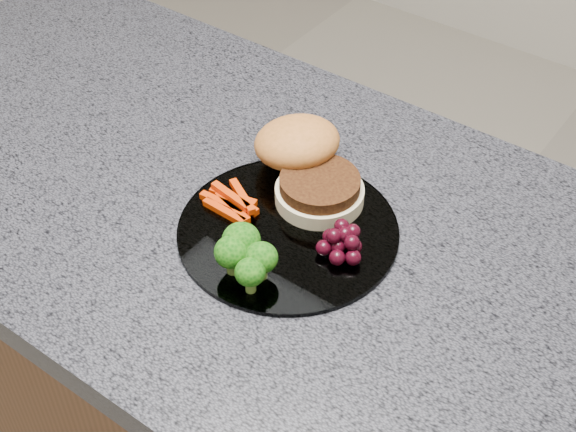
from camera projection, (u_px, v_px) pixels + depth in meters
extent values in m
cube|color=#57341E|center=(234.00, 402.00, 1.32)|extent=(1.20, 0.60, 0.86)
cube|color=#4B4B55|center=(218.00, 200.00, 1.01)|extent=(1.20, 0.60, 0.04)
cylinder|color=white|center=(288.00, 230.00, 0.94)|extent=(0.26, 0.26, 0.01)
cylinder|color=beige|center=(319.00, 194.00, 0.97)|extent=(0.14, 0.14, 0.02)
cylinder|color=#43240D|center=(320.00, 183.00, 0.95)|extent=(0.13, 0.13, 0.02)
ellipsoid|color=#C06A30|center=(297.00, 147.00, 1.00)|extent=(0.14, 0.14, 0.06)
cube|color=red|center=(238.00, 201.00, 0.96)|extent=(0.06, 0.02, 0.01)
cube|color=red|center=(233.00, 208.00, 0.96)|extent=(0.06, 0.03, 0.01)
cube|color=red|center=(222.00, 203.00, 0.96)|extent=(0.06, 0.01, 0.01)
cube|color=red|center=(242.00, 196.00, 0.96)|extent=(0.06, 0.04, 0.01)
cube|color=red|center=(231.00, 196.00, 0.96)|extent=(0.06, 0.02, 0.01)
cube|color=red|center=(224.00, 212.00, 0.95)|extent=(0.06, 0.01, 0.01)
cube|color=red|center=(233.00, 197.00, 0.97)|extent=(0.06, 0.02, 0.01)
cylinder|color=olive|center=(242.00, 255.00, 0.89)|extent=(0.02, 0.02, 0.02)
ellipsoid|color=#0A3D08|center=(241.00, 240.00, 0.88)|extent=(0.04, 0.04, 0.04)
cylinder|color=olive|center=(261.00, 271.00, 0.87)|extent=(0.01, 0.01, 0.02)
ellipsoid|color=#0A3D08|center=(261.00, 258.00, 0.86)|extent=(0.04, 0.04, 0.03)
cylinder|color=olive|center=(233.00, 266.00, 0.88)|extent=(0.01, 0.01, 0.02)
ellipsoid|color=#0A3D08|center=(232.00, 252.00, 0.87)|extent=(0.04, 0.04, 0.04)
cylinder|color=olive|center=(251.00, 285.00, 0.86)|extent=(0.01, 0.01, 0.02)
ellipsoid|color=#0A3D08|center=(250.00, 272.00, 0.85)|extent=(0.03, 0.03, 0.03)
sphere|color=black|center=(338.00, 246.00, 0.90)|extent=(0.02, 0.02, 0.02)
sphere|color=black|center=(354.00, 246.00, 0.90)|extent=(0.02, 0.02, 0.02)
sphere|color=black|center=(350.00, 236.00, 0.91)|extent=(0.02, 0.02, 0.02)
sphere|color=black|center=(330.00, 236.00, 0.91)|extent=(0.02, 0.02, 0.02)
sphere|color=black|center=(324.00, 248.00, 0.90)|extent=(0.02, 0.02, 0.02)
sphere|color=black|center=(337.00, 258.00, 0.89)|extent=(0.02, 0.02, 0.02)
sphere|color=black|center=(353.00, 258.00, 0.89)|extent=(0.02, 0.02, 0.02)
sphere|color=black|center=(345.00, 234.00, 0.90)|extent=(0.02, 0.02, 0.02)
sphere|color=black|center=(334.00, 236.00, 0.89)|extent=(0.02, 0.02, 0.02)
sphere|color=black|center=(352.00, 242.00, 0.89)|extent=(0.02, 0.02, 0.02)
sphere|color=black|center=(342.00, 226.00, 0.91)|extent=(0.02, 0.02, 0.02)
sphere|color=black|center=(353.00, 231.00, 0.90)|extent=(0.02, 0.02, 0.02)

